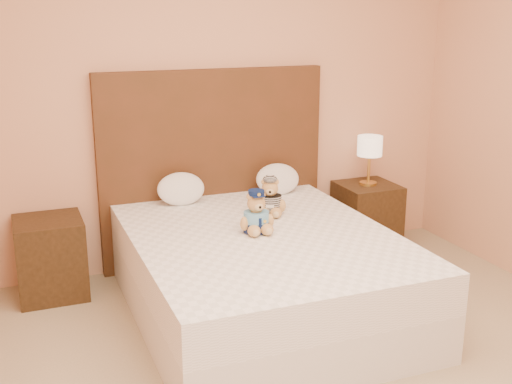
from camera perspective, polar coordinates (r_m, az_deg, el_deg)
room_walls at (r=3.16m, az=5.87°, el=13.84°), size 4.04×4.52×2.72m
bed at (r=4.17m, az=0.58°, el=-7.31°), size 1.60×2.00×0.55m
headboard at (r=4.92m, az=-3.82°, el=2.13°), size 1.75×0.08×1.50m
nightstand_left at (r=4.65m, az=-17.78°, el=-5.58°), size 0.45×0.45×0.55m
nightstand_right at (r=5.37m, az=9.79°, el=-2.16°), size 0.45×0.45×0.55m
lamp at (r=5.23m, az=10.08°, el=3.83°), size 0.20×0.20×0.40m
teddy_police at (r=4.06m, az=0.02°, el=-1.75°), size 0.24×0.23×0.27m
teddy_prisoner at (r=4.41m, az=1.25°, el=-0.41°), size 0.30×0.29×0.26m
pillow_left at (r=4.69m, az=-6.69°, el=0.41°), size 0.35×0.23×0.25m
pillow_right at (r=4.93m, az=1.94°, el=1.28°), size 0.35×0.23×0.25m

